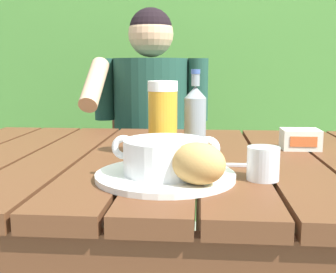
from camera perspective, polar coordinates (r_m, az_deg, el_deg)
dining_table at (r=1.09m, az=0.38°, el=-7.33°), size 1.31×0.90×0.75m
hedge_backdrop at (r=2.87m, az=3.19°, el=14.88°), size 4.04×0.86×2.94m
chair_near_diner at (r=2.01m, az=-1.71°, el=-5.38°), size 0.47×0.40×0.90m
person_eating at (r=1.76m, az=-2.54°, el=1.17°), size 0.48×0.47×1.22m
serving_plate at (r=0.85m, az=-0.36°, el=-5.38°), size 0.29×0.29×0.01m
soup_bowl at (r=0.84m, az=-0.36°, el=-2.61°), size 0.22×0.17×0.08m
bread_roll at (r=0.76m, az=4.16°, el=-3.71°), size 0.13×0.12×0.08m
beer_glass at (r=1.04m, az=-0.72°, el=2.42°), size 0.07×0.07×0.19m
beer_bottle at (r=1.08m, az=3.74°, el=2.49°), size 0.06×0.06×0.22m
water_glass_small at (r=0.85m, az=12.93°, el=-3.62°), size 0.07×0.07×0.07m
butter_tub at (r=1.20m, az=17.72°, el=-0.36°), size 0.10×0.08×0.06m
table_knife at (r=0.96m, az=7.78°, el=-3.78°), size 0.17×0.03×0.01m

